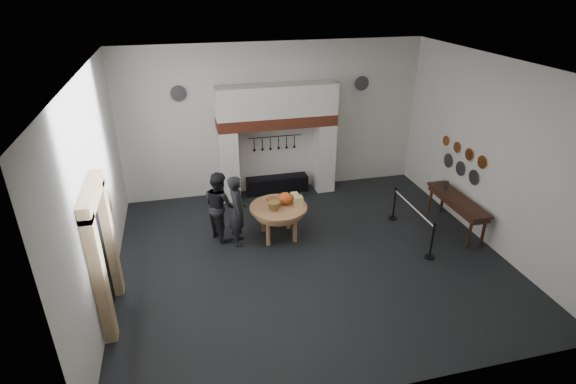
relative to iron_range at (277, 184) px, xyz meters
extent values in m
cube|color=black|center=(0.00, -3.72, -0.25)|extent=(9.00, 8.00, 0.02)
cube|color=silver|center=(0.00, -3.72, 4.25)|extent=(9.00, 8.00, 0.02)
cube|color=silver|center=(0.00, 0.28, 2.00)|extent=(9.00, 0.02, 4.50)
cube|color=silver|center=(0.00, -7.72, 2.00)|extent=(9.00, 0.02, 4.50)
cube|color=silver|center=(-4.50, -3.72, 2.00)|extent=(0.02, 8.00, 4.50)
cube|color=silver|center=(4.50, -3.72, 2.00)|extent=(0.02, 8.00, 4.50)
cube|color=silver|center=(-1.48, -0.07, 0.82)|extent=(0.55, 0.70, 2.15)
cube|color=silver|center=(1.48, -0.07, 0.82)|extent=(0.55, 0.70, 2.15)
cube|color=#9E442B|center=(0.00, -0.07, 2.06)|extent=(3.50, 0.72, 0.32)
cube|color=silver|center=(0.00, -0.07, 2.67)|extent=(3.50, 0.70, 0.90)
cube|color=black|center=(0.00, 0.00, 0.00)|extent=(1.90, 0.45, 0.50)
cylinder|color=black|center=(0.00, 0.20, 1.50)|extent=(1.60, 0.02, 0.02)
cube|color=black|center=(-4.47, -4.72, 1.00)|extent=(0.04, 1.10, 2.50)
cube|color=tan|center=(-4.38, -5.42, 1.05)|extent=(0.22, 0.30, 2.60)
cube|color=tan|center=(-4.38, -4.02, 1.05)|extent=(0.22, 0.30, 2.60)
cube|color=tan|center=(-4.38, -4.72, 2.40)|extent=(0.22, 1.70, 0.30)
cube|color=gold|center=(-4.45, -2.92, 1.35)|extent=(0.05, 0.34, 0.44)
cylinder|color=#AC8051|center=(-0.54, -2.62, 0.59)|extent=(1.66, 1.66, 0.07)
ellipsoid|color=#E35320|center=(-0.34, -2.52, 0.78)|extent=(0.36, 0.36, 0.31)
cube|color=#D8C981|center=(-0.04, -2.67, 0.74)|extent=(0.22, 0.22, 0.24)
cube|color=#E2DC87|center=(-0.06, -2.37, 0.72)|extent=(0.18, 0.18, 0.20)
cone|color=olive|center=(-0.69, -2.77, 0.73)|extent=(0.36, 0.36, 0.22)
ellipsoid|color=olive|center=(-0.64, -2.27, 0.69)|extent=(0.31, 0.18, 0.13)
imported|color=black|center=(-1.59, -2.66, 0.67)|extent=(0.49, 0.70, 1.83)
imported|color=black|center=(-1.99, -2.26, 0.65)|extent=(1.00, 1.08, 1.80)
cube|color=#361D13|center=(4.10, -3.34, 0.62)|extent=(0.55, 2.20, 0.06)
cylinder|color=#4B4B50|center=(4.10, -2.74, 0.76)|extent=(0.12, 0.12, 0.22)
cylinder|color=#C6662D|center=(4.46, -3.52, 1.70)|extent=(0.03, 0.34, 0.34)
cylinder|color=#C6662D|center=(4.46, -2.97, 1.70)|extent=(0.03, 0.32, 0.32)
cylinder|color=#C6662D|center=(4.46, -2.42, 1.70)|extent=(0.03, 0.30, 0.30)
cylinder|color=#C6662D|center=(4.46, -1.87, 1.70)|extent=(0.03, 0.28, 0.28)
cylinder|color=#4C4C51|center=(4.46, -3.32, 1.20)|extent=(0.03, 0.40, 0.40)
cylinder|color=#4C4C51|center=(4.46, -2.72, 1.20)|extent=(0.03, 0.40, 0.40)
cylinder|color=#4C4C51|center=(4.46, -2.12, 1.20)|extent=(0.03, 0.40, 0.40)
cylinder|color=#4C4C51|center=(-2.70, 0.24, 2.95)|extent=(0.44, 0.03, 0.44)
cylinder|color=#4C4C51|center=(2.70, 0.24, 2.95)|extent=(0.44, 0.03, 0.44)
cylinder|color=black|center=(2.77, -4.45, 0.20)|extent=(0.05, 0.05, 0.90)
cylinder|color=black|center=(2.77, -2.45, 0.20)|extent=(0.05, 0.05, 0.90)
cylinder|color=silver|center=(2.77, -3.45, 0.60)|extent=(0.04, 2.00, 0.04)
camera|label=1|loc=(-2.70, -12.42, 5.89)|focal=28.00mm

